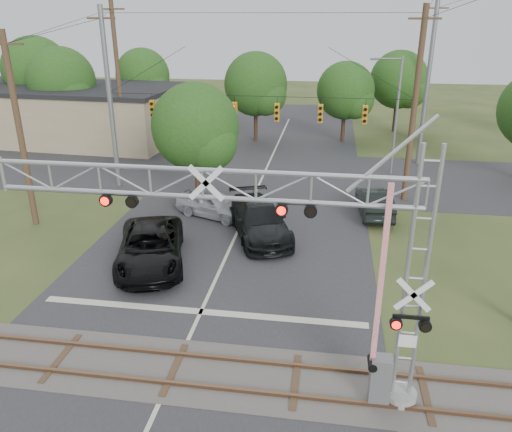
# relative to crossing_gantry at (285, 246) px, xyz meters

# --- Properties ---
(ground) EXTENTS (160.00, 160.00, 0.00)m
(ground) POSITION_rel_crossing_gantry_xyz_m (-3.58, -1.63, -4.96)
(ground) COLOR #33411E
(ground) RESTS_ON ground
(road_main) EXTENTS (14.00, 90.00, 0.02)m
(road_main) POSITION_rel_crossing_gantry_xyz_m (-3.58, 8.37, -4.95)
(road_main) COLOR #28282B
(road_main) RESTS_ON ground
(road_cross) EXTENTS (90.00, 12.00, 0.02)m
(road_cross) POSITION_rel_crossing_gantry_xyz_m (-3.58, 22.37, -4.95)
(road_cross) COLOR #28282B
(road_cross) RESTS_ON ground
(railroad_track) EXTENTS (90.00, 3.20, 0.17)m
(railroad_track) POSITION_rel_crossing_gantry_xyz_m (-3.58, 0.37, -4.93)
(railroad_track) COLOR #49453F
(railroad_track) RESTS_ON ground
(crossing_gantry) EXTENTS (12.38, 1.02, 7.97)m
(crossing_gantry) POSITION_rel_crossing_gantry_xyz_m (0.00, 0.00, 0.00)
(crossing_gantry) COLOR gray
(crossing_gantry) RESTS_ON ground
(traffic_signal_span) EXTENTS (19.34, 0.36, 11.50)m
(traffic_signal_span) POSITION_rel_crossing_gantry_xyz_m (-2.67, 18.37, 0.71)
(traffic_signal_span) COLOR slate
(traffic_signal_span) RESTS_ON ground
(pickup_black) EXTENTS (4.58, 6.91, 1.76)m
(pickup_black) POSITION_rel_crossing_gantry_xyz_m (-6.89, 7.53, -4.08)
(pickup_black) COLOR black
(pickup_black) RESTS_ON ground
(car_dark) EXTENTS (4.61, 6.73, 1.81)m
(car_dark) POSITION_rel_crossing_gantry_xyz_m (-2.35, 11.51, -4.06)
(car_dark) COLOR black
(car_dark) RESTS_ON ground
(sedan_silver) EXTENTS (4.86, 3.41, 1.54)m
(sedan_silver) POSITION_rel_crossing_gantry_xyz_m (-5.40, 13.83, -4.19)
(sedan_silver) COLOR #9D9EA4
(sedan_silver) RESTS_ON ground
(suv_dark) EXTENTS (2.06, 4.88, 1.56)m
(suv_dark) POSITION_rel_crossing_gantry_xyz_m (3.85, 15.48, -4.18)
(suv_dark) COLOR black
(suv_dark) RESTS_ON ground
(commercial_building) EXTENTS (21.60, 12.05, 4.90)m
(commercial_building) POSITION_rel_crossing_gantry_xyz_m (-23.27, 30.76, -2.50)
(commercial_building) COLOR gray
(commercial_building) RESTS_ON ground
(streetlight) EXTENTS (2.22, 0.23, 8.31)m
(streetlight) POSITION_rel_crossing_gantry_xyz_m (5.47, 23.88, -0.31)
(streetlight) COLOR slate
(streetlight) RESTS_ON ground
(utility_poles) EXTENTS (26.91, 30.78, 13.67)m
(utility_poles) POSITION_rel_crossing_gantry_xyz_m (-0.05, 20.98, 1.32)
(utility_poles) COLOR #452B20
(utility_poles) RESTS_ON ground
(treeline) EXTENTS (55.58, 28.11, 9.12)m
(treeline) POSITION_rel_crossing_gantry_xyz_m (-6.76, 31.87, 0.18)
(treeline) COLOR #342118
(treeline) RESTS_ON ground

